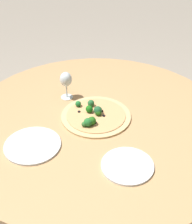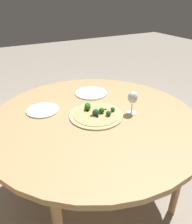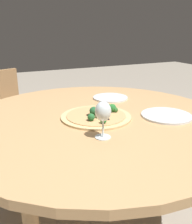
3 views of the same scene
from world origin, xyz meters
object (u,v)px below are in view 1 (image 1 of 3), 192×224
at_px(wine_glass, 66,80).
at_px(plate_near, 33,145).
at_px(pizza, 95,115).
at_px(plate_far, 127,166).

xyz_separation_m(wine_glass, plate_near, (-0.09, 0.41, -0.10)).
bearing_deg(wine_glass, plate_near, 102.86).
distance_m(pizza, plate_far, 0.37).
bearing_deg(plate_far, plate_near, 12.96).
distance_m(plate_near, plate_far, 0.44).
xyz_separation_m(pizza, wine_glass, (0.23, -0.08, 0.10)).
height_order(pizza, plate_far, pizza).
height_order(pizza, wine_glass, wine_glass).
distance_m(pizza, wine_glass, 0.26).
bearing_deg(plate_near, wine_glass, -77.14).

